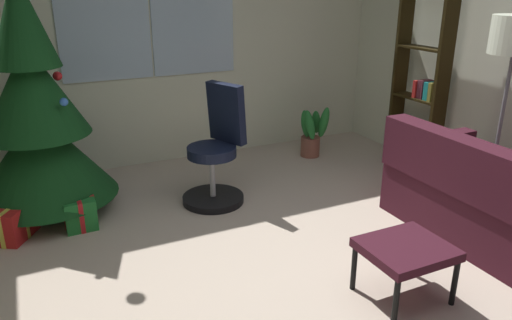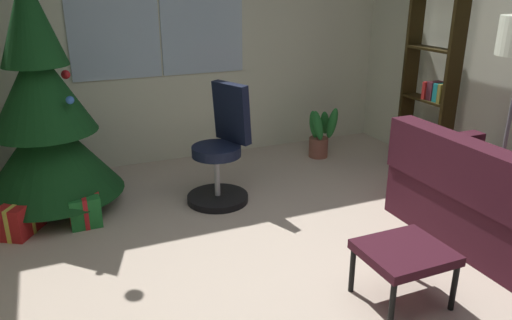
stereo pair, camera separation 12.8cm
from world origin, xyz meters
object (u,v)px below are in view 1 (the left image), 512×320
object	(u,v)px
holiday_tree	(37,121)
bookshelf	(420,93)
gift_box_red	(14,222)
office_chair	(217,157)
potted_plant	(312,133)
footstool	(406,252)
gift_box_green	(80,212)

from	to	relation	value
holiday_tree	bookshelf	bearing A→B (deg)	-7.90
gift_box_red	office_chair	size ratio (longest dim) A/B	0.38
potted_plant	footstool	bearing A→B (deg)	-109.30
holiday_tree	gift_box_green	bearing A→B (deg)	-62.72
holiday_tree	gift_box_red	distance (m)	0.84
footstool	gift_box_red	size ratio (longest dim) A/B	1.27
holiday_tree	potted_plant	distance (m)	2.91
holiday_tree	office_chair	world-z (taller)	holiday_tree
gift_box_red	potted_plant	bearing A→B (deg)	11.87
holiday_tree	potted_plant	xyz separation A→B (m)	(2.84, 0.28, -0.56)
footstool	potted_plant	distance (m)	2.72
bookshelf	potted_plant	size ratio (longest dim) A/B	3.13
bookshelf	holiday_tree	bearing A→B (deg)	172.10
holiday_tree	bookshelf	size ratio (longest dim) A/B	1.32
footstool	potted_plant	size ratio (longest dim) A/B	0.87
footstool	gift_box_red	xyz separation A→B (m)	(-2.22, 1.91, -0.19)
footstool	office_chair	bearing A→B (deg)	105.52
holiday_tree	office_chair	xyz separation A→B (m)	(1.42, -0.40, -0.40)
gift_box_red	gift_box_green	world-z (taller)	gift_box_red
footstool	office_chair	world-z (taller)	office_chair
gift_box_red	potted_plant	xyz separation A→B (m)	(3.12, 0.66, 0.14)
footstool	holiday_tree	size ratio (longest dim) A/B	0.21
holiday_tree	office_chair	size ratio (longest dim) A/B	2.31
gift_box_red	office_chair	xyz separation A→B (m)	(1.70, -0.02, 0.29)
footstool	office_chair	xyz separation A→B (m)	(-0.52, 1.89, 0.10)
gift_box_red	gift_box_green	distance (m)	0.49
gift_box_red	potted_plant	world-z (taller)	potted_plant
footstool	gift_box_red	distance (m)	2.94
holiday_tree	gift_box_red	bearing A→B (deg)	-126.65
footstool	gift_box_green	size ratio (longest dim) A/B	1.85
footstool	holiday_tree	distance (m)	3.04
office_chair	footstool	bearing A→B (deg)	-74.48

